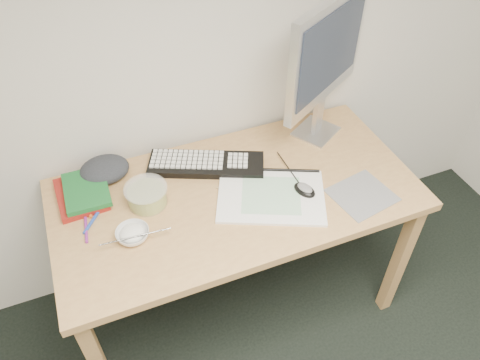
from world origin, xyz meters
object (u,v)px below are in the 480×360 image
(sketchpad, at_px, (271,196))
(monitor, at_px, (326,55))
(rice_bowl, at_px, (133,234))
(keyboard, at_px, (206,164))
(desk, at_px, (236,206))

(sketchpad, height_order, monitor, monitor)
(monitor, bearing_deg, rice_bowl, 167.09)
(keyboard, height_order, monitor, monitor)
(keyboard, distance_m, monitor, 0.64)
(desk, height_order, sketchpad, sketchpad)
(desk, bearing_deg, keyboard, 108.77)
(sketchpad, bearing_deg, keyboard, 148.51)
(rice_bowl, bearing_deg, keyboard, 35.55)
(monitor, relative_size, rice_bowl, 5.15)
(desk, distance_m, rice_bowl, 0.44)
(desk, bearing_deg, sketchpad, -33.96)
(keyboard, bearing_deg, rice_bowl, -120.56)
(monitor, distance_m, rice_bowl, 1.00)
(desk, relative_size, rice_bowl, 11.99)
(desk, height_order, keyboard, keyboard)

